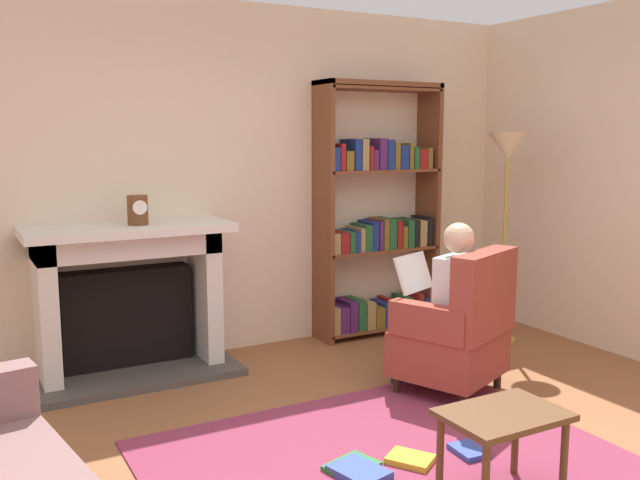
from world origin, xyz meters
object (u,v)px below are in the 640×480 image
Objects in this scene: bookshelf at (377,219)px; seated_reader at (443,299)px; mantel_clock at (138,210)px; floor_lamp at (507,165)px; side_table at (503,426)px; fireplace at (129,295)px; armchair_reading at (458,331)px.

bookshelf reaches higher than seated_reader.
floor_lamp is (2.81, -0.59, 0.27)m from mantel_clock.
bookshelf is at bearing 68.52° from side_table.
bookshelf is 1.15m from floor_lamp.
seated_reader is (1.76, -1.30, 0.04)m from fireplace.
mantel_clock reaches higher than fireplace.
armchair_reading is 1.66m from floor_lamp.
fireplace is 2.56× the size of side_table.
side_table is (1.02, -2.49, -0.82)m from mantel_clock.
bookshelf is 2.20× the size of armchair_reading.
floor_lamp is (1.07, 0.73, 1.03)m from armchair_reading.
bookshelf is at bearing 3.78° from mantel_clock.
seated_reader is at bearing -104.97° from bookshelf.
bookshelf is 2.89m from side_table.
side_table is at bearing -67.63° from mantel_clock.
bookshelf is 1.24× the size of floor_lamp.
mantel_clock is 0.21× the size of armchair_reading.
mantel_clock reaches higher than seated_reader.
armchair_reading is at bearing -36.97° from mantel_clock.
bookshelf is at bearing 136.43° from floor_lamp.
side_table is (-0.67, -1.28, -0.25)m from seated_reader.
seated_reader reaches higher than armchair_reading.
seated_reader is 2.04× the size of side_table.
fireplace is 2.19m from seated_reader.
floor_lamp is (1.12, 0.62, 0.84)m from seated_reader.
bookshelf reaches higher than floor_lamp.
bookshelf is (2.06, 0.14, -0.20)m from mantel_clock.
mantel_clock is 2.31m from armchair_reading.
bookshelf is (2.12, 0.04, 0.42)m from fireplace.
bookshelf is at bearing 0.95° from fireplace.
armchair_reading is at bearing -145.87° from floor_lamp.
mantel_clock is at bearing -59.86° from armchair_reading.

